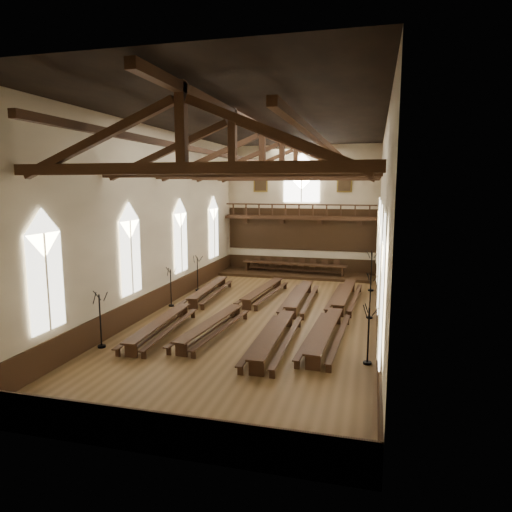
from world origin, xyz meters
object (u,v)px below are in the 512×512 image
at_px(refectory_row_d, 337,310).
at_px(high_table, 294,265).
at_px(candelabrum_right_near, 368,346).
at_px(refectory_row_b, 241,305).
at_px(dais, 294,274).
at_px(candelabrum_left_mid, 171,294).
at_px(candelabrum_right_mid, 370,305).
at_px(candelabrum_right_far, 371,279).
at_px(refectory_row_a, 188,304).
at_px(candelabrum_left_far, 198,280).
at_px(refectory_row_c, 289,313).
at_px(candelabrum_left_near, 101,331).

relative_size(refectory_row_d, high_table, 1.73).
bearing_deg(refectory_row_d, candelabrum_right_near, -73.78).
bearing_deg(refectory_row_d, high_table, 110.62).
height_order(refectory_row_b, refectory_row_d, refectory_row_d).
relative_size(dais, candelabrum_right_near, 4.74).
bearing_deg(candelabrum_left_mid, candelabrum_right_near, -28.48).
relative_size(candelabrum_right_mid, candelabrum_right_far, 0.89).
bearing_deg(refectory_row_b, candelabrum_left_mid, 172.78).
xyz_separation_m(refectory_row_a, refectory_row_d, (7.97, 0.71, 0.03)).
relative_size(refectory_row_b, candelabrum_right_near, 5.75).
xyz_separation_m(dais, candelabrum_left_far, (-5.27, -6.64, 0.61)).
height_order(refectory_row_d, candelabrum_right_far, candelabrum_right_far).
xyz_separation_m(high_table, candelabrum_right_near, (5.83, -16.75, -0.12)).
bearing_deg(dais, candelabrum_right_near, -70.82).
height_order(refectory_row_a, candelabrum_left_mid, candelabrum_left_mid).
distance_m(refectory_row_a, candelabrum_right_far, 12.49).
relative_size(dais, high_table, 1.39).
bearing_deg(dais, refectory_row_d, -69.38).
distance_m(refectory_row_a, candelabrum_left_mid, 1.89).
distance_m(refectory_row_b, refectory_row_c, 2.91).
relative_size(dais, candelabrum_left_near, 4.61).
bearing_deg(candelabrum_left_mid, dais, 63.83).
bearing_deg(candelabrum_left_mid, high_table, 63.83).
bearing_deg(candelabrum_left_far, candelabrum_left_near, -90.00).
height_order(refectory_row_d, candelabrum_left_near, candelabrum_left_near).
bearing_deg(candelabrum_left_far, refectory_row_a, -74.04).
xyz_separation_m(refectory_row_d, dais, (-4.20, 11.15, -0.43)).
xyz_separation_m(refectory_row_d, candelabrum_right_near, (1.63, -5.60, 0.20)).
bearing_deg(refectory_row_a, candelabrum_left_far, 105.96).
relative_size(refectory_row_d, candelabrum_right_mid, 5.90).
xyz_separation_m(refectory_row_c, candelabrum_right_near, (3.96, -4.55, 0.20)).
height_order(candelabrum_left_far, candelabrum_right_near, candelabrum_right_near).
relative_size(refectory_row_c, candelabrum_right_near, 5.89).
relative_size(refectory_row_c, candelabrum_right_far, 5.21).
height_order(refectory_row_d, high_table, high_table).
relative_size(refectory_row_d, candelabrum_left_near, 5.76).
distance_m(refectory_row_c, candelabrum_left_near, 9.03).
bearing_deg(refectory_row_a, candelabrum_left_near, -104.32).
relative_size(refectory_row_a, candelabrum_right_mid, 5.75).
xyz_separation_m(refectory_row_b, candelabrum_left_mid, (-4.38, 0.56, 0.20)).
relative_size(candelabrum_left_mid, candelabrum_right_mid, 0.95).
relative_size(refectory_row_d, candelabrum_left_mid, 6.23).
distance_m(refectory_row_c, dais, 12.35).
relative_size(candelabrum_left_far, candelabrum_right_mid, 0.98).
relative_size(refectory_row_b, candelabrum_right_far, 5.08).
bearing_deg(refectory_row_d, refectory_row_c, -155.74).
distance_m(candelabrum_right_mid, candelabrum_right_far, 6.46).
xyz_separation_m(high_table, candelabrum_left_near, (-5.27, -17.72, -0.10)).
bearing_deg(candelabrum_right_mid, refectory_row_d, -153.49).
bearing_deg(candelabrum_left_near, candelabrum_right_mid, 33.64).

